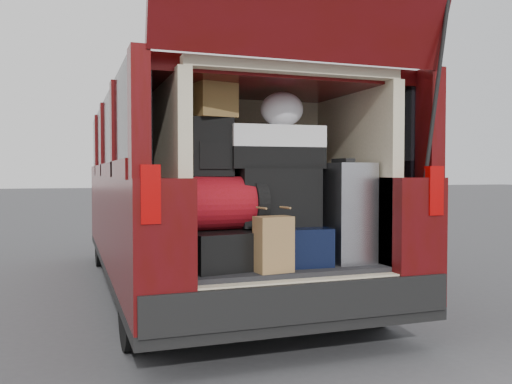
{
  "coord_description": "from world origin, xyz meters",
  "views": [
    {
      "loc": [
        -1.25,
        -3.09,
        1.13
      ],
      "look_at": [
        -0.11,
        0.2,
        1.01
      ],
      "focal_mm": 38.0,
      "sensor_mm": 36.0,
      "label": 1
    }
  ],
  "objects_px": {
    "black_hardshell": "(215,248)",
    "backpack": "(212,147)",
    "navy_hardshell": "(286,244)",
    "kraft_bag": "(273,244)",
    "red_duffel": "(221,203)",
    "twotone_duffel": "(273,148)",
    "silver_roller": "(343,212)",
    "black_soft_case": "(277,197)"
  },
  "relations": [
    {
      "from": "black_hardshell",
      "to": "backpack",
      "type": "bearing_deg",
      "value": 85.91
    },
    {
      "from": "navy_hardshell",
      "to": "kraft_bag",
      "type": "bearing_deg",
      "value": -121.15
    },
    {
      "from": "kraft_bag",
      "to": "red_duffel",
      "type": "relative_size",
      "value": 0.64
    },
    {
      "from": "twotone_duffel",
      "to": "backpack",
      "type": "bearing_deg",
      "value": -173.54
    },
    {
      "from": "kraft_bag",
      "to": "silver_roller",
      "type": "bearing_deg",
      "value": 14.95
    },
    {
      "from": "black_soft_case",
      "to": "backpack",
      "type": "height_order",
      "value": "backpack"
    },
    {
      "from": "kraft_bag",
      "to": "black_soft_case",
      "type": "xyz_separation_m",
      "value": [
        0.15,
        0.33,
        0.26
      ]
    },
    {
      "from": "black_hardshell",
      "to": "navy_hardshell",
      "type": "xyz_separation_m",
      "value": [
        0.48,
        -0.01,
        0.0
      ]
    },
    {
      "from": "black_hardshell",
      "to": "red_duffel",
      "type": "xyz_separation_m",
      "value": [
        0.04,
        0.0,
        0.28
      ]
    },
    {
      "from": "red_duffel",
      "to": "black_soft_case",
      "type": "relative_size",
      "value": 0.99
    },
    {
      "from": "silver_roller",
      "to": "black_soft_case",
      "type": "bearing_deg",
      "value": 165.91
    },
    {
      "from": "black_hardshell",
      "to": "black_soft_case",
      "type": "bearing_deg",
      "value": -4.5
    },
    {
      "from": "silver_roller",
      "to": "twotone_duffel",
      "type": "bearing_deg",
      "value": 160.94
    },
    {
      "from": "silver_roller",
      "to": "kraft_bag",
      "type": "bearing_deg",
      "value": -159.86
    },
    {
      "from": "navy_hardshell",
      "to": "twotone_duffel",
      "type": "relative_size",
      "value": 0.88
    },
    {
      "from": "navy_hardshell",
      "to": "black_soft_case",
      "type": "height_order",
      "value": "black_soft_case"
    },
    {
      "from": "black_hardshell",
      "to": "twotone_duffel",
      "type": "distance_m",
      "value": 0.76
    },
    {
      "from": "kraft_bag",
      "to": "black_soft_case",
      "type": "relative_size",
      "value": 0.64
    },
    {
      "from": "red_duffel",
      "to": "silver_roller",
      "type": "bearing_deg",
      "value": -9.14
    },
    {
      "from": "black_hardshell",
      "to": "red_duffel",
      "type": "height_order",
      "value": "red_duffel"
    },
    {
      "from": "silver_roller",
      "to": "backpack",
      "type": "bearing_deg",
      "value": 171.09
    },
    {
      "from": "kraft_bag",
      "to": "backpack",
      "type": "distance_m",
      "value": 0.73
    },
    {
      "from": "backpack",
      "to": "navy_hardshell",
      "type": "bearing_deg",
      "value": -3.72
    },
    {
      "from": "backpack",
      "to": "twotone_duffel",
      "type": "relative_size",
      "value": 0.59
    },
    {
      "from": "navy_hardshell",
      "to": "backpack",
      "type": "bearing_deg",
      "value": 177.43
    },
    {
      "from": "silver_roller",
      "to": "black_soft_case",
      "type": "distance_m",
      "value": 0.45
    },
    {
      "from": "twotone_duffel",
      "to": "kraft_bag",
      "type": "bearing_deg",
      "value": -108.49
    },
    {
      "from": "black_hardshell",
      "to": "kraft_bag",
      "type": "height_order",
      "value": "kraft_bag"
    },
    {
      "from": "red_duffel",
      "to": "black_soft_case",
      "type": "bearing_deg",
      "value": -0.2
    },
    {
      "from": "navy_hardshell",
      "to": "black_soft_case",
      "type": "xyz_separation_m",
      "value": [
        -0.05,
        0.04,
        0.3
      ]
    },
    {
      "from": "red_duffel",
      "to": "kraft_bag",
      "type": "bearing_deg",
      "value": -56.7
    },
    {
      "from": "backpack",
      "to": "kraft_bag",
      "type": "bearing_deg",
      "value": -48.04
    },
    {
      "from": "kraft_bag",
      "to": "backpack",
      "type": "relative_size",
      "value": 0.9
    },
    {
      "from": "black_hardshell",
      "to": "silver_roller",
      "type": "xyz_separation_m",
      "value": [
        0.86,
        -0.06,
        0.21
      ]
    },
    {
      "from": "black_hardshell",
      "to": "navy_hardshell",
      "type": "height_order",
      "value": "navy_hardshell"
    },
    {
      "from": "black_soft_case",
      "to": "twotone_duffel",
      "type": "xyz_separation_m",
      "value": [
        -0.01,
        0.04,
        0.32
      ]
    },
    {
      "from": "kraft_bag",
      "to": "red_duffel",
      "type": "bearing_deg",
      "value": 120.93
    },
    {
      "from": "black_soft_case",
      "to": "twotone_duffel",
      "type": "height_order",
      "value": "twotone_duffel"
    },
    {
      "from": "silver_roller",
      "to": "black_soft_case",
      "type": "relative_size",
      "value": 1.25
    },
    {
      "from": "red_duffel",
      "to": "backpack",
      "type": "distance_m",
      "value": 0.35
    },
    {
      "from": "red_duffel",
      "to": "twotone_duffel",
      "type": "distance_m",
      "value": 0.52
    },
    {
      "from": "silver_roller",
      "to": "black_soft_case",
      "type": "height_order",
      "value": "silver_roller"
    }
  ]
}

